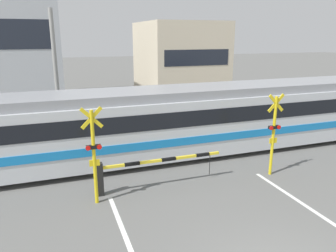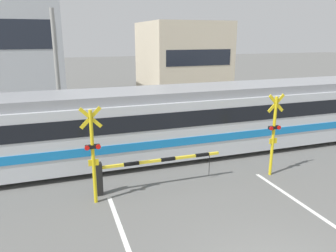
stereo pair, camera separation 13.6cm
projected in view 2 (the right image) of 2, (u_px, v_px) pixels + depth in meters
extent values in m
cube|color=gray|center=(168.00, 161.00, 13.81)|extent=(50.00, 0.10, 0.08)
cube|color=gray|center=(158.00, 151.00, 15.12)|extent=(50.00, 0.10, 0.08)
cube|color=silver|center=(190.00, 123.00, 14.50)|extent=(20.35, 2.73, 2.43)
cube|color=gray|center=(190.00, 91.00, 14.13)|extent=(20.14, 2.41, 0.36)
cube|color=#197AC6|center=(190.00, 131.00, 14.60)|extent=(20.37, 2.79, 0.32)
cube|color=black|center=(190.00, 111.00, 14.35)|extent=(19.53, 2.77, 0.64)
cylinder|color=black|center=(40.00, 169.00, 12.14)|extent=(0.76, 0.12, 0.76)
cylinder|color=black|center=(41.00, 156.00, 13.44)|extent=(0.76, 0.12, 0.76)
cylinder|color=black|center=(313.00, 136.00, 16.12)|extent=(0.76, 0.12, 0.76)
cylinder|color=black|center=(294.00, 129.00, 17.43)|extent=(0.76, 0.12, 0.76)
cube|color=black|center=(99.00, 179.00, 10.86)|extent=(0.20, 0.20, 1.15)
cube|color=yellow|center=(162.00, 160.00, 11.44)|extent=(4.39, 0.09, 0.09)
cube|color=black|center=(131.00, 164.00, 11.10)|extent=(0.53, 0.10, 0.10)
cube|color=black|center=(168.00, 159.00, 11.51)|extent=(0.53, 0.10, 0.10)
cube|color=black|center=(202.00, 155.00, 11.93)|extent=(0.53, 0.10, 0.10)
cylinder|color=black|center=(209.00, 165.00, 12.14)|extent=(0.02, 0.02, 0.77)
cube|color=black|center=(199.00, 122.00, 18.05)|extent=(0.20, 0.20, 1.15)
cube|color=yellow|center=(161.00, 118.00, 17.25)|extent=(4.39, 0.09, 0.09)
cube|color=black|center=(180.00, 116.00, 17.60)|extent=(0.53, 0.10, 0.10)
cube|color=black|center=(157.00, 118.00, 17.18)|extent=(0.53, 0.10, 0.10)
cube|color=black|center=(132.00, 120.00, 16.77)|extent=(0.53, 0.10, 0.10)
cylinder|color=black|center=(127.00, 129.00, 16.79)|extent=(0.02, 0.02, 0.77)
cylinder|color=yellow|center=(93.00, 158.00, 10.11)|extent=(0.11, 0.11, 3.04)
cube|color=yellow|center=(91.00, 118.00, 9.77)|extent=(0.68, 0.04, 0.68)
cube|color=yellow|center=(91.00, 118.00, 9.77)|extent=(0.68, 0.04, 0.68)
cube|color=black|center=(92.00, 147.00, 10.02)|extent=(0.44, 0.12, 0.12)
cylinder|color=red|center=(87.00, 148.00, 9.89)|extent=(0.15, 0.03, 0.15)
cylinder|color=red|center=(98.00, 147.00, 10.00)|extent=(0.15, 0.03, 0.15)
cube|color=yellow|center=(94.00, 163.00, 10.14)|extent=(0.32, 0.03, 0.20)
cylinder|color=yellow|center=(273.00, 137.00, 12.20)|extent=(0.11, 0.11, 3.04)
cube|color=yellow|center=(276.00, 103.00, 11.86)|extent=(0.68, 0.04, 0.68)
cube|color=yellow|center=(276.00, 103.00, 11.86)|extent=(0.68, 0.04, 0.68)
cube|color=black|center=(274.00, 127.00, 12.10)|extent=(0.44, 0.12, 0.12)
cylinder|color=red|center=(271.00, 128.00, 11.98)|extent=(0.15, 0.03, 0.15)
cylinder|color=red|center=(279.00, 128.00, 12.09)|extent=(0.15, 0.03, 0.15)
cube|color=yellow|center=(273.00, 141.00, 12.22)|extent=(0.32, 0.03, 0.20)
cylinder|color=#23232D|center=(110.00, 116.00, 20.21)|extent=(0.13, 0.13, 0.76)
cylinder|color=#23232D|center=(112.00, 116.00, 20.25)|extent=(0.13, 0.13, 0.76)
cube|color=#B7B7BC|center=(110.00, 105.00, 20.05)|extent=(0.38, 0.22, 0.60)
sphere|color=#997056|center=(110.00, 98.00, 19.94)|extent=(0.21, 0.21, 0.21)
cube|color=#B2B7BC|center=(23.00, 41.00, 24.95)|extent=(5.56, 7.74, 9.53)
cube|color=#1E232D|center=(18.00, 34.00, 21.29)|extent=(4.67, 0.03, 1.91)
cube|color=beige|center=(181.00, 59.00, 29.48)|extent=(6.59, 7.74, 6.32)
cube|color=#1E232D|center=(199.00, 58.00, 25.87)|extent=(5.54, 0.03, 1.26)
cylinder|color=gray|center=(57.00, 73.00, 17.35)|extent=(0.22, 0.22, 6.52)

